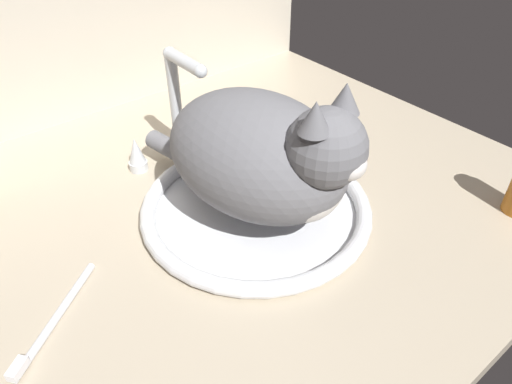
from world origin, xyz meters
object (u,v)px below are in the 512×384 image
sink_basin (256,207)px  cat (265,155)px  toothbrush (54,320)px  faucet (180,116)px

sink_basin → cat: 10.44cm
sink_basin → cat: (0.29, -1.63, 10.31)cm
toothbrush → cat: bearing=-1.6°
sink_basin → faucet: faucet is taller
sink_basin → cat: size_ratio=0.87×
sink_basin → faucet: size_ratio=1.73×
faucet → toothbrush: bearing=-145.6°
faucet → cat: (0.29, -22.57, 3.46)cm
sink_basin → toothbrush: 31.75cm
sink_basin → faucet: bearing=90.0°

